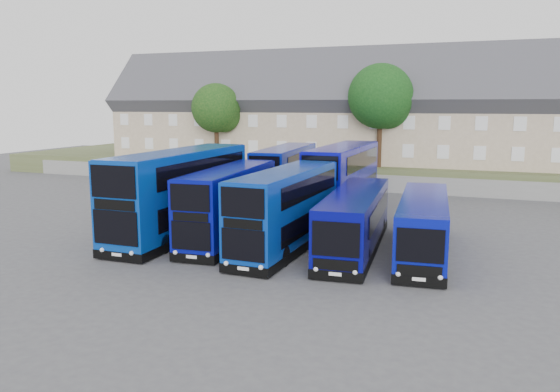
% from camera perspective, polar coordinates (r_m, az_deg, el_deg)
% --- Properties ---
extents(ground, '(120.00, 120.00, 0.00)m').
position_cam_1_polar(ground, '(26.89, -4.08, -6.84)').
color(ground, '#48484D').
rests_on(ground, ground).
extents(retaining_wall, '(70.00, 0.40, 1.50)m').
position_cam_1_polar(retaining_wall, '(49.12, 7.60, 1.47)').
color(retaining_wall, slate).
rests_on(retaining_wall, ground).
extents(earth_bank, '(80.00, 20.00, 2.00)m').
position_cam_1_polar(earth_bank, '(58.81, 9.80, 2.98)').
color(earth_bank, '#4B552F').
rests_on(earth_bank, ground).
extents(terrace_row, '(66.00, 10.40, 11.20)m').
position_cam_1_polar(terrace_row, '(53.66, 15.52, 8.15)').
color(terrace_row, tan).
rests_on(terrace_row, earth_bank).
extents(dd_front_left, '(2.89, 12.36, 4.91)m').
position_cam_1_polar(dd_front_left, '(32.25, -10.35, 0.18)').
color(dd_front_left, '#083AA1').
rests_on(dd_front_left, ground).
extents(dd_front_mid, '(3.13, 10.32, 4.04)m').
position_cam_1_polar(dd_front_mid, '(30.65, -5.32, -1.01)').
color(dd_front_mid, '#070C8D').
rests_on(dd_front_mid, ground).
extents(dd_front_right, '(2.68, 10.56, 4.17)m').
position_cam_1_polar(dd_front_right, '(28.63, 0.64, -1.59)').
color(dd_front_right, '#0835A3').
rests_on(dd_front_right, ground).
extents(dd_rear_left, '(3.38, 11.02, 4.32)m').
position_cam_1_polar(dd_rear_left, '(42.01, 0.55, 2.08)').
color(dd_rear_left, '#071991').
rests_on(dd_rear_left, ground).
extents(dd_rear_right, '(2.76, 11.74, 4.66)m').
position_cam_1_polar(dd_rear_right, '(39.23, 6.58, 1.74)').
color(dd_rear_right, '#080790').
rests_on(dd_rear_right, ground).
extents(coach_east_a, '(3.26, 11.52, 3.11)m').
position_cam_1_polar(coach_east_a, '(28.81, 7.84, -2.67)').
color(coach_east_a, '#060778').
rests_on(coach_east_a, ground).
extents(coach_east_b, '(3.13, 10.98, 2.96)m').
position_cam_1_polar(coach_east_b, '(28.56, 14.73, -3.16)').
color(coach_east_b, '#08119E').
rests_on(coach_east_b, ground).
extents(tree_west, '(4.80, 4.80, 7.65)m').
position_cam_1_polar(tree_west, '(54.43, -6.51, 8.92)').
color(tree_west, '#382314').
rests_on(tree_west, earth_bank).
extents(tree_mid, '(5.76, 5.76, 9.18)m').
position_cam_1_polar(tree_mid, '(49.79, 10.65, 9.94)').
color(tree_mid, '#382314').
rests_on(tree_mid, earth_bank).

